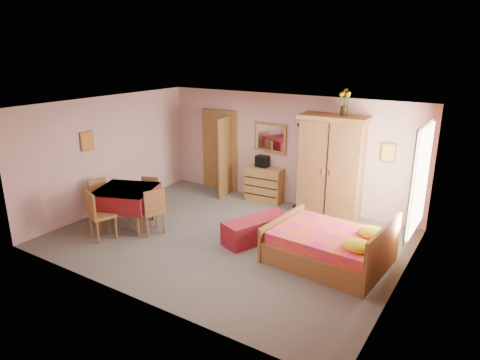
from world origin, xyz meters
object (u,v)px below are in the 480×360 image
Objects in this scene: wall_mirror at (270,137)px; sunflower_vase at (345,102)px; floor_lamp at (300,167)px; bed at (329,238)px; chair_west at (103,201)px; chair_east at (151,210)px; stereo at (262,161)px; chest_of_drawers at (265,184)px; chair_south at (102,214)px; dining_table at (127,208)px; chair_north at (148,198)px; wardrobe at (331,167)px; bench at (257,229)px.

sunflower_vase reaches higher than wall_mirror.
floor_lamp is 1.00× the size of bed.
chair_east reaches higher than chair_west.
wall_mirror is at bearing 61.61° from stereo.
chair_east is (1.32, 0.10, 0.02)m from chair_west.
chair_south is at bearing -118.19° from chest_of_drawers.
wall_mirror is at bearing 61.78° from dining_table.
chair_north is at bearing -120.12° from wall_mirror.
wall_mirror is 0.60m from stereo.
wardrobe is at bearing 40.07° from dining_table.
sunflower_vase reaches higher than bench.
floor_lamp is at bearing 130.60° from bed.
chair_west is (-3.23, -3.00, -0.53)m from floor_lamp.
stereo is 0.33× the size of chair_west.
chest_of_drawers reaches higher than dining_table.
chair_north is at bearing 92.69° from dining_table.
bed is 1.74× the size of dining_table.
stereo is at bearing -179.87° from floor_lamp.
chair_west is 1.32m from chair_east.
chair_south is at bearing -87.49° from dining_table.
sunflower_vase reaches higher than stereo.
chair_east is at bearing -135.71° from sunflower_vase.
wall_mirror reaches higher than bench.
floor_lamp is at bearing 73.66° from chair_south.
floor_lamp is 4.44m from chair_west.
wardrobe is 1.42m from sunflower_vase.
sunflower_vase is at bearing 63.83° from chair_south.
wall_mirror reaches higher than bed.
wardrobe reaches higher than stereo.
wardrobe is 1.65× the size of bench.
chest_of_drawers is at bearing 150.83° from chair_west.
stereo is 2.51m from sunflower_vase.
bench is (-1.50, 0.08, -0.23)m from bed.
chair_east is at bearing 3.21° from dining_table.
wardrobe is at bearing -6.17° from chest_of_drawers.
chair_south is (-4.12, -1.46, 0.04)m from bed.
sunflower_vase is at bearing -2.61° from stereo.
chair_north is (-0.06, 1.31, -0.06)m from chair_south.
stereo is at bearing -145.62° from chair_north.
floor_lamp is at bearing 168.34° from wardrobe.
chair_south is at bearing -156.06° from bed.
wall_mirror is 4.26m from chair_south.
chest_of_drawers is 3.93m from chair_south.
wardrobe is 1.14× the size of bed.
wall_mirror is at bearing 85.38° from chair_south.
chest_of_drawers is 2.26m from bench.
stereo is 3.38m from dining_table.
floor_lamp is at bearing -159.22° from chair_north.
sunflower_vase is at bearing 38.75° from dining_table.
chair_south is 1.31m from chair_north.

